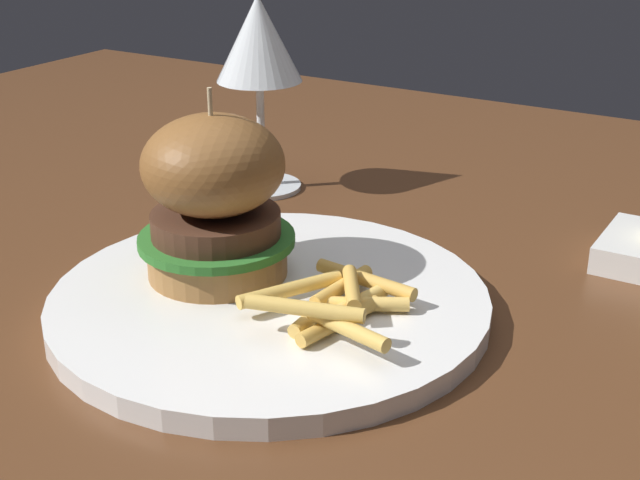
{
  "coord_description": "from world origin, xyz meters",
  "views": [
    {
      "loc": [
        0.32,
        -0.61,
        1.01
      ],
      "look_at": [
        0.05,
        -0.15,
        0.78
      ],
      "focal_mm": 50.0,
      "sensor_mm": 36.0,
      "label": 1
    }
  ],
  "objects": [
    {
      "name": "fries_pile",
      "position": [
        0.08,
        -0.19,
        0.76
      ],
      "size": [
        0.11,
        0.1,
        0.02
      ],
      "color": "#EABC5B",
      "rests_on": "main_plate"
    },
    {
      "name": "burger_sandwich",
      "position": [
        -0.02,
        -0.18,
        0.81
      ],
      "size": [
        0.1,
        0.1,
        0.13
      ],
      "color": "#9E6B38",
      "rests_on": "main_plate"
    },
    {
      "name": "wine_glass",
      "position": [
        -0.11,
        0.01,
        0.87
      ],
      "size": [
        0.07,
        0.07,
        0.17
      ],
      "color": "silver",
      "rests_on": "dining_table"
    },
    {
      "name": "main_plate",
      "position": [
        0.03,
        -0.18,
        0.75
      ],
      "size": [
        0.28,
        0.28,
        0.01
      ],
      "primitive_type": "cylinder",
      "color": "white",
      "rests_on": "dining_table"
    },
    {
      "name": "dining_table",
      "position": [
        0.0,
        0.0,
        0.65
      ],
      "size": [
        1.37,
        0.84,
        0.74
      ],
      "color": "#56331C",
      "rests_on": "ground"
    }
  ]
}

